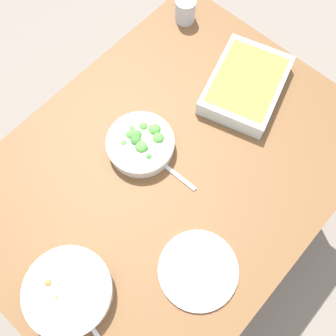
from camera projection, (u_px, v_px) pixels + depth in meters
ground_plane at (168, 224)px, 1.84m from camera, size 6.00×6.00×0.00m
dining_table at (168, 178)px, 1.23m from camera, size 1.20×0.90×0.74m
stew_bowl at (68, 291)px, 0.99m from camera, size 0.24×0.24×0.06m
broccoli_bowl at (141, 144)px, 1.15m from camera, size 0.21×0.21×0.07m
baking_dish at (246, 84)px, 1.22m from camera, size 0.35×0.30×0.06m
drink_cup at (185, 11)px, 1.33m from camera, size 0.07×0.07×0.08m
side_plate at (198, 270)px, 1.03m from camera, size 0.22×0.22×0.01m
spoon_by_stew at (82, 279)px, 1.03m from camera, size 0.18×0.03×0.01m
spoon_by_broccoli at (166, 167)px, 1.15m from camera, size 0.03×0.18×0.01m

